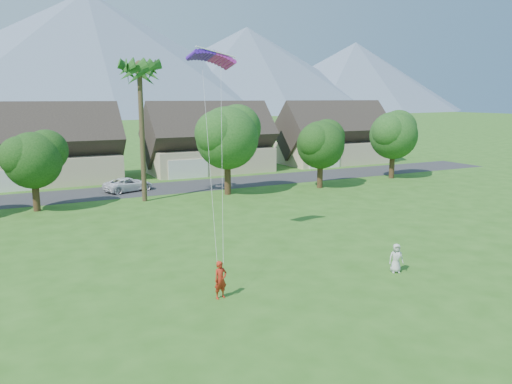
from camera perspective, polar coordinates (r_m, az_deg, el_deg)
ground at (r=22.31m, az=12.00°, el=-14.01°), size 500.00×500.00×0.00m
street at (r=52.13m, az=-11.96°, el=0.30°), size 90.00×7.00×0.01m
kite_flyer at (r=23.64m, az=-4.08°, el=-9.98°), size 0.72×0.53×1.80m
watcher at (r=27.96m, az=15.72°, el=-7.28°), size 0.91×0.77×1.58m
parked_car at (r=51.51m, az=-14.36°, el=0.85°), size 5.39×3.64×1.37m
mountain_ridge at (r=277.34m, az=-22.56°, el=14.07°), size 540.00×240.00×70.00m
houses_row at (r=60.44m, az=-13.84°, el=4.93°), size 72.75×8.19×8.86m
tree_row at (r=45.34m, az=-11.60°, el=5.01°), size 62.27×6.67×8.45m
fan_palm at (r=45.55m, az=-13.21°, el=13.69°), size 3.00×3.00×13.80m
parafoil_kite at (r=30.74m, az=-5.13°, el=15.20°), size 3.07×1.26×0.50m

